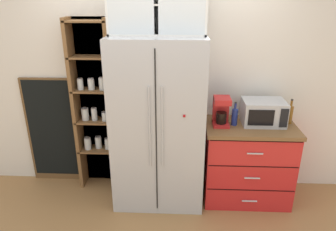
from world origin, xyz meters
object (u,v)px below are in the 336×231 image
Objects in this scene: microwave at (263,112)px; coffee_maker at (221,111)px; chalkboard_menu at (52,131)px; bottle_cobalt at (235,115)px; mug_cream at (251,120)px; refrigerator at (159,123)px; bottle_amber at (290,113)px.

coffee_maker is (-0.45, -0.04, 0.03)m from microwave.
microwave is 2.47m from chalkboard_menu.
microwave is 0.31m from bottle_cobalt.
microwave is at bearing 3.78° from mug_cream.
coffee_maker is (0.66, 0.05, 0.14)m from refrigerator.
bottle_amber is at bearing 4.45° from refrigerator.
chalkboard_menu is at bearing 172.80° from bottle_cobalt.
refrigerator is 0.81m from bottle_cobalt.
mug_cream is at bearing -175.95° from bottle_amber.
mug_cream is at bearing 5.91° from coffee_maker.
bottle_amber is at bearing 4.87° from coffee_maker.
refrigerator reaches higher than chalkboard_menu.
coffee_maker is 0.75m from bottle_amber.
coffee_maker is 1.14× the size of bottle_amber.
coffee_maker is at bearing 3.97° from refrigerator.
refrigerator is 6.74× the size of bottle_amber.
mug_cream is 0.42× the size of bottle_amber.
mug_cream is 0.20m from bottle_cobalt.
coffee_maker is 1.20× the size of bottle_cobalt.
coffee_maker is at bearing -7.38° from chalkboard_menu.
microwave is at bearing -5.04° from chalkboard_menu.
bottle_cobalt is 0.60m from bottle_amber.
chalkboard_menu is (-2.30, 0.22, -0.28)m from mug_cream.
bottle_cobalt is at bearing -7.20° from chalkboard_menu.
coffee_maker is 0.15m from bottle_cobalt.
microwave is at bearing 5.32° from coffee_maker.
chalkboard_menu reaches higher than mug_cream.
mug_cream is (-0.13, -0.01, -0.09)m from microwave.
bottle_cobalt is 2.17m from chalkboard_menu.
microwave is at bearing -175.83° from bottle_amber.
chalkboard_menu is at bearing 174.96° from microwave.
chalkboard_menu is at bearing 175.94° from bottle_amber.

